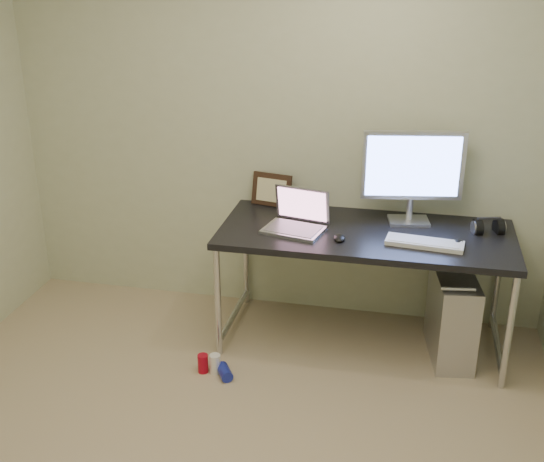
{
  "coord_description": "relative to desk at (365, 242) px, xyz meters",
  "views": [
    {
      "loc": [
        0.86,
        -2.42,
        2.31
      ],
      "look_at": [
        0.12,
        1.02,
        0.85
      ],
      "focal_mm": 45.0,
      "sensor_mm": 36.0,
      "label": 1
    }
  ],
  "objects": [
    {
      "name": "headphones",
      "position": [
        0.71,
        0.14,
        0.1
      ],
      "size": [
        0.2,
        0.12,
        0.12
      ],
      "rotation": [
        0.0,
        0.0,
        0.28
      ],
      "color": "black",
      "rests_on": "desk"
    },
    {
      "name": "laptop",
      "position": [
        -0.41,
        -0.04,
        0.13
      ],
      "size": [
        0.4,
        0.35,
        0.24
      ],
      "rotation": [
        0.0,
        0.0,
        -0.22
      ],
      "color": "silver",
      "rests_on": "desk"
    },
    {
      "name": "cable_a",
      "position": [
        0.49,
        0.33,
        -0.28
      ],
      "size": [
        0.01,
        0.16,
        0.69
      ],
      "primitive_type": "cylinder",
      "rotation": [
        0.21,
        0.0,
        0.0
      ],
      "color": "black",
      "rests_on": "ground"
    },
    {
      "name": "can_red",
      "position": [
        -0.87,
        -0.55,
        -0.62
      ],
      "size": [
        0.08,
        0.08,
        0.11
      ],
      "primitive_type": "cylinder",
      "rotation": [
        0.0,
        0.0,
        0.44
      ],
      "color": "#AE0A1F",
      "rests_on": "ground"
    },
    {
      "name": "mouse_right",
      "position": [
        0.53,
        -0.1,
        0.09
      ],
      "size": [
        0.1,
        0.13,
        0.04
      ],
      "primitive_type": "ellipsoid",
      "rotation": [
        0.0,
        0.0,
        -0.26
      ],
      "color": "black",
      "rests_on": "desk"
    },
    {
      "name": "cable_b",
      "position": [
        0.58,
        0.31,
        -0.3
      ],
      "size": [
        0.02,
        0.11,
        0.71
      ],
      "primitive_type": "cylinder",
      "rotation": [
        0.14,
        0.0,
        0.09
      ],
      "color": "black",
      "rests_on": "ground"
    },
    {
      "name": "keyboard",
      "position": [
        0.34,
        -0.14,
        0.09
      ],
      "size": [
        0.45,
        0.19,
        0.03
      ],
      "primitive_type": "cube",
      "rotation": [
        0.0,
        0.0,
        -0.11
      ],
      "color": "white",
      "rests_on": "desk"
    },
    {
      "name": "monitor",
      "position": [
        0.24,
        0.21,
        0.41
      ],
      "size": [
        0.61,
        0.22,
        0.57
      ],
      "rotation": [
        0.0,
        0.0,
        0.17
      ],
      "color": "silver",
      "rests_on": "desk"
    },
    {
      "name": "wall_back",
      "position": [
        -0.62,
        0.38,
        0.57
      ],
      "size": [
        3.5,
        0.02,
        2.5
      ],
      "primitive_type": "cube",
      "color": "beige",
      "rests_on": "ground"
    },
    {
      "name": "webcam",
      "position": [
        -0.41,
        0.27,
        0.16
      ],
      "size": [
        0.04,
        0.03,
        0.11
      ],
      "rotation": [
        0.0,
        0.0,
        -0.18
      ],
      "color": "silver",
      "rests_on": "desk"
    },
    {
      "name": "can_white",
      "position": [
        -0.8,
        -0.55,
        -0.62
      ],
      "size": [
        0.07,
        0.07,
        0.12
      ],
      "primitive_type": "cylinder",
      "rotation": [
        0.0,
        0.0,
        0.03
      ],
      "color": "white",
      "rests_on": "ground"
    },
    {
      "name": "tower_computer",
      "position": [
        0.54,
        -0.05,
        -0.41
      ],
      "size": [
        0.3,
        0.54,
        0.57
      ],
      "rotation": [
        0.0,
        0.0,
        0.14
      ],
      "color": "silver",
      "rests_on": "ground"
    },
    {
      "name": "desk",
      "position": [
        0.0,
        0.0,
        0.0
      ],
      "size": [
        1.75,
        0.76,
        0.75
      ],
      "color": "black",
      "rests_on": "ground"
    },
    {
      "name": "mouse_left",
      "position": [
        -0.14,
        -0.16,
        0.09
      ],
      "size": [
        0.08,
        0.12,
        0.04
      ],
      "primitive_type": "ellipsoid",
      "rotation": [
        0.0,
        0.0,
        0.08
      ],
      "color": "black",
      "rests_on": "desk"
    },
    {
      "name": "picture_frame",
      "position": [
        -0.65,
        0.32,
        0.18
      ],
      "size": [
        0.28,
        0.13,
        0.22
      ],
      "primitive_type": "cube",
      "rotation": [
        -0.21,
        0.0,
        -0.2
      ],
      "color": "black",
      "rests_on": "desk"
    },
    {
      "name": "can_blue",
      "position": [
        -0.73,
        -0.58,
        -0.64
      ],
      "size": [
        0.12,
        0.14,
        0.07
      ],
      "primitive_type": "cylinder",
      "rotation": [
        1.57,
        0.0,
        0.55
      ],
      "color": "#1B27A7",
      "rests_on": "ground"
    }
  ]
}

